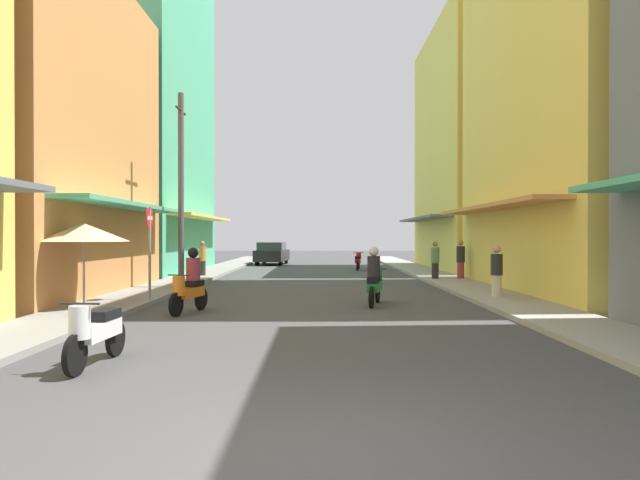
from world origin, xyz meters
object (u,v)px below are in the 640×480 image
object	(u,v)px
motorbike_white	(93,331)
utility_pole	(179,189)
motorbike_green	(373,279)
motorbike_orange	(188,284)
pedestrian_foreground	(200,260)
motorbike_red	(356,261)
pedestrian_crossing	(433,261)
pedestrian_midway	(494,273)
street_sign_no_entry	(147,241)
parked_car	(270,253)
pedestrian_far	(459,261)
vendor_umbrella	(81,232)

from	to	relation	value
motorbike_white	utility_pole	world-z (taller)	utility_pole
motorbike_green	motorbike_orange	world-z (taller)	same
pedestrian_foreground	motorbike_red	bearing A→B (deg)	38.60
motorbike_orange	pedestrian_crossing	bearing A→B (deg)	49.78
pedestrian_midway	utility_pole	bearing A→B (deg)	163.31
utility_pole	street_sign_no_entry	world-z (taller)	utility_pole
motorbike_white	parked_car	xyz separation A→B (m)	(0.09, 28.15, 0.24)
motorbike_red	motorbike_white	world-z (taller)	same
motorbike_red	street_sign_no_entry	bearing A→B (deg)	-114.02
motorbike_green	motorbike_white	world-z (taller)	motorbike_green
pedestrian_crossing	pedestrian_midway	xyz separation A→B (m)	(0.41, -6.60, -0.03)
pedestrian_crossing	pedestrian_foreground	world-z (taller)	pedestrian_crossing
street_sign_no_entry	pedestrian_far	bearing A→B (deg)	36.01
pedestrian_foreground	parked_car	bearing A→B (deg)	79.79
motorbike_red	pedestrian_midway	size ratio (longest dim) A/B	1.14
utility_pole	pedestrian_foreground	bearing A→B (deg)	94.47
utility_pole	parked_car	bearing A→B (deg)	84.46
pedestrian_midway	motorbike_white	bearing A→B (deg)	-135.48
motorbike_white	pedestrian_midway	bearing A→B (deg)	44.52
motorbike_green	pedestrian_foreground	distance (m)	11.72
pedestrian_midway	vendor_umbrella	xyz separation A→B (m)	(-10.92, -2.42, 1.16)
motorbike_orange	pedestrian_midway	world-z (taller)	pedestrian_midway
motorbike_green	pedestrian_midway	distance (m)	3.85
pedestrian_midway	vendor_umbrella	distance (m)	11.25
motorbike_white	utility_pole	distance (m)	11.63
motorbike_white	pedestrian_crossing	distance (m)	16.76
pedestrian_far	utility_pole	distance (m)	11.46
motorbike_red	pedestrian_crossing	world-z (taller)	pedestrian_crossing
parked_car	vendor_umbrella	bearing A→B (deg)	-96.87
motorbike_white	pedestrian_foreground	world-z (taller)	pedestrian_foreground
parked_car	utility_pole	distance (m)	17.30
pedestrian_foreground	utility_pole	bearing A→B (deg)	-85.53
motorbike_orange	pedestrian_crossing	world-z (taller)	pedestrian_crossing
pedestrian_midway	street_sign_no_entry	xyz separation A→B (m)	(-9.77, -0.89, 0.93)
parked_car	pedestrian_far	distance (m)	15.97
motorbike_orange	vendor_umbrella	distance (m)	2.95
motorbike_red	utility_pole	distance (m)	13.51
motorbike_red	pedestrian_far	size ratio (longest dim) A/B	1.07
pedestrian_far	street_sign_no_entry	bearing A→B (deg)	-143.99
motorbike_green	motorbike_orange	bearing A→B (deg)	-162.39
motorbike_orange	motorbike_white	bearing A→B (deg)	-90.63
pedestrian_far	utility_pole	bearing A→B (deg)	-160.50
motorbike_green	motorbike_orange	size ratio (longest dim) A/B	1.01
parked_car	pedestrian_foreground	world-z (taller)	pedestrian_foreground
motorbike_orange	pedestrian_far	xyz separation A→B (m)	(8.91, 9.37, 0.14)
motorbike_orange	pedestrian_midway	bearing A→B (deg)	17.97
pedestrian_foreground	vendor_umbrella	distance (m)	10.93
motorbike_green	vendor_umbrella	world-z (taller)	vendor_umbrella
parked_car	utility_pole	bearing A→B (deg)	-95.54
utility_pole	street_sign_no_entry	bearing A→B (deg)	-88.51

